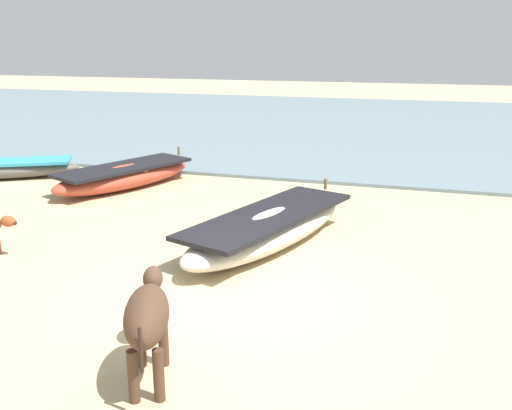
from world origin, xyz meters
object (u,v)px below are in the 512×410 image
cow_adult_dark (147,316)px  fishing_boat_2 (0,169)px  fishing_boat_0 (124,176)px  fishing_boat_3 (269,228)px

cow_adult_dark → fishing_boat_2: bearing=26.2°
fishing_boat_0 → cow_adult_dark: 7.92m
fishing_boat_2 → cow_adult_dark: size_ratio=2.61×
fishing_boat_2 → fishing_boat_3: fishing_boat_3 is taller
fishing_boat_0 → fishing_boat_3: bearing=-99.1°
fishing_boat_0 → fishing_boat_3: fishing_boat_3 is taller
fishing_boat_3 → cow_adult_dark: (-0.08, -4.07, 0.39)m
cow_adult_dark → fishing_boat_3: bearing=-22.9°
fishing_boat_0 → fishing_boat_3: (4.17, -2.71, 0.02)m
fishing_boat_2 → cow_adult_dark: (7.46, -6.74, 0.45)m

